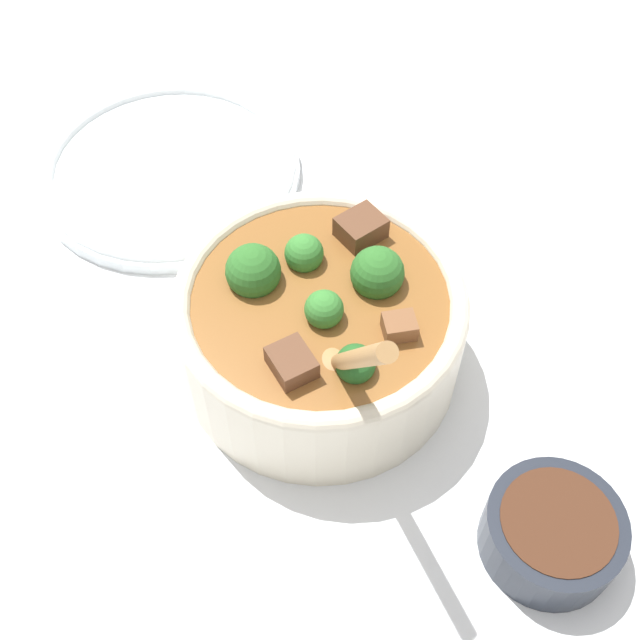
% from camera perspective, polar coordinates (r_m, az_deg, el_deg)
% --- Properties ---
extents(ground_plane, '(4.00, 4.00, 0.00)m').
position_cam_1_polar(ground_plane, '(0.67, 0.00, -2.96)').
color(ground_plane, silver).
extents(stew_bowl, '(0.26, 0.22, 0.23)m').
position_cam_1_polar(stew_bowl, '(0.62, 0.01, -0.26)').
color(stew_bowl, beige).
rests_on(stew_bowl, ground_plane).
extents(condiment_bowl, '(0.10, 0.10, 0.04)m').
position_cam_1_polar(condiment_bowl, '(0.59, 16.19, -14.26)').
color(condiment_bowl, '#232833').
rests_on(condiment_bowl, ground_plane).
extents(empty_plate, '(0.26, 0.26, 0.02)m').
position_cam_1_polar(empty_plate, '(0.82, -10.63, 10.50)').
color(empty_plate, white).
rests_on(empty_plate, ground_plane).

